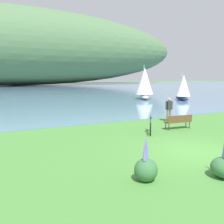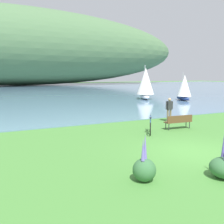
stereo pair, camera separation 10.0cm
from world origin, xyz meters
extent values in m
plane|color=#478438|center=(0.00, 0.00, 0.00)|extent=(200.00, 200.00, 0.00)
cube|color=#5B7F9E|center=(0.00, 47.59, 0.02)|extent=(180.00, 80.00, 0.04)
ellipsoid|color=#4C7047|center=(-0.12, 74.98, 11.79)|extent=(112.52, 28.00, 23.49)
cube|color=brown|center=(2.54, 3.95, 0.45)|extent=(1.83, 0.59, 0.05)
cube|color=brown|center=(2.52, 3.74, 0.68)|extent=(1.80, 0.15, 0.40)
cylinder|color=#2D2D33|center=(1.78, 4.17, 0.23)|extent=(0.05, 0.05, 0.45)
cylinder|color=#2D2D33|center=(3.31, 4.07, 0.23)|extent=(0.05, 0.05, 0.45)
cylinder|color=#2D2D33|center=(1.76, 3.84, 0.23)|extent=(0.05, 0.05, 0.45)
cylinder|color=#2D2D33|center=(3.29, 3.74, 0.23)|extent=(0.05, 0.05, 0.45)
torus|color=black|center=(0.60, 4.10, 0.36)|extent=(0.45, 0.63, 0.72)
torus|color=black|center=(0.01, 3.23, 0.36)|extent=(0.45, 0.63, 0.72)
cylinder|color=#1E4CB2|center=(0.41, 3.82, 0.67)|extent=(0.38, 0.53, 0.61)
cylinder|color=#1E4CB2|center=(0.39, 3.79, 0.94)|extent=(0.40, 0.57, 0.09)
cylinder|color=#1E4CB2|center=(0.23, 3.55, 0.65)|extent=(0.11, 0.13, 0.54)
cylinder|color=#1E4CB2|center=(0.13, 3.41, 0.37)|extent=(0.26, 0.37, 0.05)
cylinder|color=#1E4CB2|center=(0.11, 3.38, 0.64)|extent=(0.23, 0.32, 0.56)
cylinder|color=#1E4CB2|center=(0.59, 4.08, 0.66)|extent=(0.08, 0.09, 0.60)
cube|color=black|center=(0.21, 3.52, 0.94)|extent=(0.22, 0.25, 0.05)
cylinder|color=black|center=(0.57, 4.06, 1.00)|extent=(0.29, 0.41, 0.02)
cylinder|color=#72604C|center=(3.48, 6.16, 0.44)|extent=(0.14, 0.14, 0.88)
cylinder|color=#72604C|center=(3.72, 6.16, 0.44)|extent=(0.14, 0.14, 0.88)
cube|color=#2D2D33|center=(3.60, 6.16, 1.18)|extent=(0.38, 0.22, 0.60)
sphere|color=tan|center=(3.60, 6.16, 1.60)|extent=(0.22, 0.22, 0.22)
cylinder|color=#2D2D33|center=(3.34, 6.16, 1.18)|extent=(0.09, 0.09, 0.56)
cylinder|color=#2D2D33|center=(3.86, 6.17, 1.18)|extent=(0.09, 0.09, 0.56)
ellipsoid|color=#386B3D|center=(-3.59, -1.75, 0.37)|extent=(0.74, 0.74, 0.73)
cylinder|color=#386B3D|center=(-3.60, -1.76, 0.65)|extent=(0.02, 0.02, 0.12)
cone|color=#7A6BC6|center=(-3.60, -1.76, 1.04)|extent=(0.10, 0.10, 0.66)
cylinder|color=#386B3D|center=(-3.70, -1.83, 0.65)|extent=(0.02, 0.02, 0.12)
cone|color=#7A6BC6|center=(-3.70, -1.83, 1.06)|extent=(0.12, 0.12, 0.70)
cylinder|color=#386B3D|center=(-3.64, -1.74, 0.65)|extent=(0.02, 0.02, 0.12)
cone|color=#7A6BC6|center=(-3.64, -1.74, 1.03)|extent=(0.10, 0.10, 0.65)
cylinder|color=#386B3D|center=(-3.59, -1.75, 0.65)|extent=(0.02, 0.02, 0.12)
cone|color=#7A6BC6|center=(-3.59, -1.75, 1.08)|extent=(0.11, 0.11, 0.74)
cylinder|color=#386B3D|center=(-3.57, -1.74, 0.65)|extent=(0.02, 0.02, 0.12)
cone|color=#7A6BC6|center=(-3.57, -1.74, 1.11)|extent=(0.14, 0.14, 0.81)
cylinder|color=#386B3D|center=(-1.04, -2.53, 0.61)|extent=(0.02, 0.02, 0.12)
ellipsoid|color=navy|center=(14.71, 17.45, 0.31)|extent=(1.54, 3.18, 0.54)
cylinder|color=#B2B2B2|center=(14.77, 17.68, 2.11)|extent=(0.08, 0.08, 3.06)
cone|color=white|center=(14.65, 17.17, 1.95)|extent=(2.19, 2.19, 2.76)
ellipsoid|color=white|center=(11.15, 21.01, 0.38)|extent=(2.56, 4.04, 0.69)
cylinder|color=#B2B2B2|center=(11.28, 21.29, 2.69)|extent=(0.10, 0.10, 3.92)
cone|color=white|center=(11.01, 20.67, 2.49)|extent=(3.06, 3.06, 3.53)
camera|label=1|loc=(-7.88, -8.12, 3.34)|focal=40.54mm
camera|label=2|loc=(-7.79, -8.17, 3.34)|focal=40.54mm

